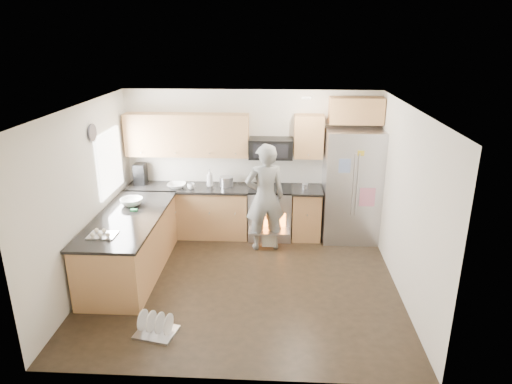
# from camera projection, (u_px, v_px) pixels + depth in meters

# --- Properties ---
(ground) EXTENTS (4.50, 4.50, 0.00)m
(ground) POSITION_uv_depth(u_px,v_px,m) (243.00, 283.00, 6.79)
(ground) COLOR black
(ground) RESTS_ON ground
(room_shell) EXTENTS (4.54, 4.04, 2.62)m
(room_shell) POSITION_uv_depth(u_px,v_px,m) (240.00, 175.00, 6.25)
(room_shell) COLOR silver
(room_shell) RESTS_ON ground
(back_cabinet_run) EXTENTS (4.45, 0.64, 2.50)m
(back_cabinet_run) POSITION_uv_depth(u_px,v_px,m) (218.00, 184.00, 8.15)
(back_cabinet_run) COLOR tan
(back_cabinet_run) RESTS_ON ground
(peninsula) EXTENTS (0.96, 2.36, 1.04)m
(peninsula) POSITION_uv_depth(u_px,v_px,m) (130.00, 244.00, 6.96)
(peninsula) COLOR tan
(peninsula) RESTS_ON ground
(stove_range) EXTENTS (0.76, 0.97, 1.79)m
(stove_range) POSITION_uv_depth(u_px,v_px,m) (270.00, 201.00, 8.14)
(stove_range) COLOR #B7B7BC
(stove_range) RESTS_ON ground
(refrigerator) EXTENTS (0.98, 0.79, 1.99)m
(refrigerator) POSITION_uv_depth(u_px,v_px,m) (351.00, 185.00, 7.97)
(refrigerator) COLOR #B7B7BC
(refrigerator) RESTS_ON ground
(person) EXTENTS (0.76, 0.59, 1.84)m
(person) POSITION_uv_depth(u_px,v_px,m) (265.00, 197.00, 7.60)
(person) COLOR gray
(person) RESTS_ON ground
(dish_rack) EXTENTS (0.55, 0.48, 0.30)m
(dish_rack) POSITION_uv_depth(u_px,v_px,m) (156.00, 328.00, 5.63)
(dish_rack) COLOR #B7B7BC
(dish_rack) RESTS_ON ground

